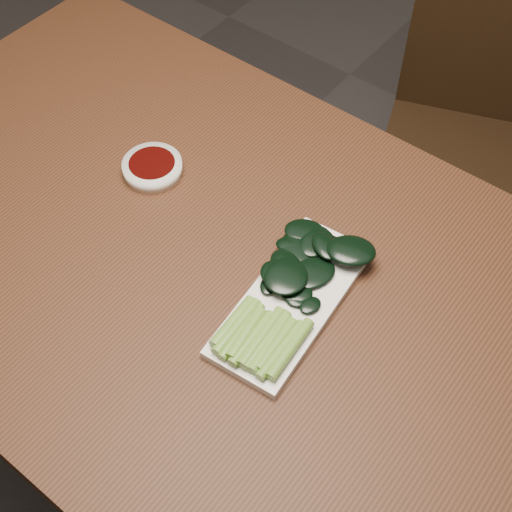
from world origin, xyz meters
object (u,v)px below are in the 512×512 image
object	(u,v)px
chair_far	(477,130)
serving_plate	(291,301)
sauce_bowl	(152,167)
gai_lan	(289,290)
table	(224,291)

from	to	relation	value
chair_far	serving_plate	bearing A→B (deg)	-108.15
sauce_bowl	gai_lan	distance (m)	0.34
table	gai_lan	distance (m)	0.15
chair_far	sauce_bowl	size ratio (longest dim) A/B	9.00
table	chair_far	bearing A→B (deg)	84.06
table	serving_plate	xyz separation A→B (m)	(0.12, 0.01, 0.08)
chair_far	sauce_bowl	xyz separation A→B (m)	(-0.30, -0.72, 0.28)
table	gai_lan	size ratio (longest dim) A/B	4.74
chair_far	gai_lan	size ratio (longest dim) A/B	3.02
table	sauce_bowl	xyz separation A→B (m)	(-0.21, 0.08, 0.08)
chair_far	gai_lan	world-z (taller)	chair_far
chair_far	gai_lan	bearing A→B (deg)	-108.69
gai_lan	sauce_bowl	bearing A→B (deg)	168.80
serving_plate	gai_lan	xyz separation A→B (m)	(-0.01, 0.00, 0.02)
sauce_bowl	serving_plate	xyz separation A→B (m)	(0.34, -0.07, -0.01)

